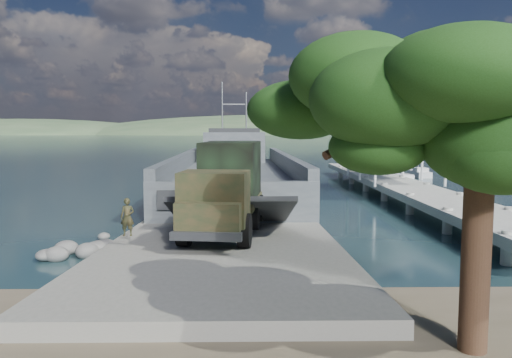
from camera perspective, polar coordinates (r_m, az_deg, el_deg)
name	(u,v)px	position (r m, az deg, el deg)	size (l,w,h in m)	color
ground	(224,254)	(22.00, -3.73, -8.51)	(1400.00, 1400.00, 0.00)	#19343C
boat_ramp	(222,254)	(20.97, -3.87, -8.51)	(10.00, 18.00, 0.50)	slate
shoreline_rocks	(84,251)	(23.61, -19.02, -7.83)	(3.20, 5.60, 0.90)	slate
distant_headlands	(290,135)	(583.38, 3.94, 5.09)	(1000.00, 240.00, 48.00)	#3A5A38
pier	(395,177)	(41.98, 15.61, 0.27)	(6.40, 44.00, 6.10)	#A4A49A
landing_craft	(234,180)	(43.93, -2.54, -0.17)	(10.55, 38.71, 11.43)	#41494C
military_truck	(226,188)	(23.88, -3.41, -0.98)	(3.86, 9.45, 4.26)	black
soldier	(128,226)	(21.90, -14.46, -5.24)	(0.59, 0.39, 1.61)	#1F301A
sailboat_near	(402,182)	(50.40, 16.33, -0.30)	(1.81, 5.62, 6.78)	silver
sailboat_far	(418,174)	(60.68, 18.07, 0.59)	(1.53, 5.18, 6.30)	silver
overhang_tree	(449,108)	(12.14, 21.23, 7.53)	(8.04, 7.40, 7.30)	#312013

